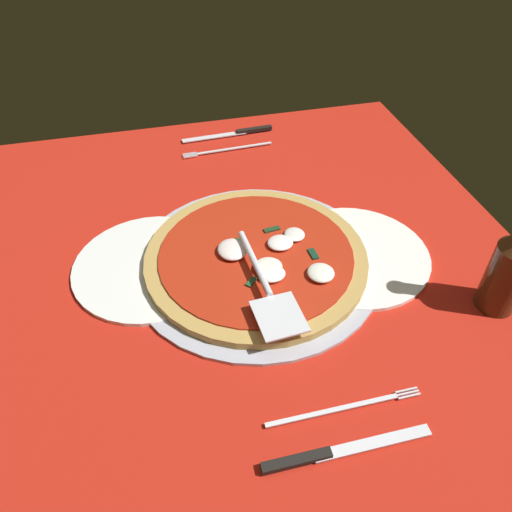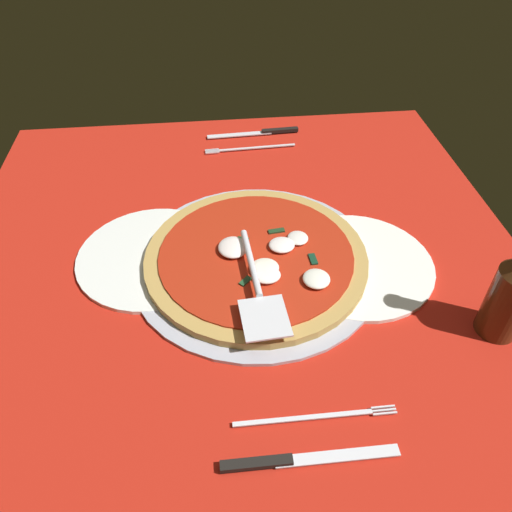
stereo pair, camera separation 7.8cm
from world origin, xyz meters
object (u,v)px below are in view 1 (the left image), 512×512
at_px(place_setting_near, 232,142).
at_px(place_setting_far, 339,432).
at_px(pizza_server, 266,288).
at_px(dinner_plate_right, 151,267).
at_px(dinner_plate_left, 354,255).
at_px(beer_bottle, 511,267).
at_px(pizza, 257,257).

xyz_separation_m(place_setting_near, place_setting_far, (0.02, 0.70, 0.00)).
height_order(pizza_server, place_setting_far, pizza_server).
height_order(dinner_plate_right, place_setting_near, place_setting_near).
xyz_separation_m(dinner_plate_left, place_setting_near, (0.12, -0.41, -0.00)).
xyz_separation_m(dinner_plate_right, beer_bottle, (-0.49, 0.20, 0.07)).
height_order(dinner_plate_right, pizza_server, pizza_server).
distance_m(pizza_server, place_setting_near, 0.49).
bearing_deg(dinner_plate_right, place_setting_near, -119.92).
height_order(dinner_plate_left, place_setting_near, place_setting_near).
xyz_separation_m(place_setting_far, beer_bottle, (-0.30, -0.14, 0.08)).
distance_m(pizza, beer_bottle, 0.37).
xyz_separation_m(dinner_plate_left, beer_bottle, (-0.16, 0.15, 0.07)).
bearing_deg(beer_bottle, pizza_server, -13.35).
bearing_deg(pizza_server, beer_bottle, 72.62).
bearing_deg(place_setting_far, dinner_plate_right, 119.81).
xyz_separation_m(dinner_plate_right, place_setting_far, (-0.19, 0.34, -0.00)).
xyz_separation_m(dinner_plate_left, place_setting_far, (0.14, 0.29, -0.00)).
xyz_separation_m(pizza, place_setting_near, (-0.04, -0.39, -0.01)).
bearing_deg(dinner_plate_left, pizza, -7.41).
height_order(pizza, place_setting_near, pizza).
height_order(dinner_plate_left, place_setting_far, place_setting_far).
distance_m(pizza_server, beer_bottle, 0.34).
bearing_deg(dinner_plate_left, dinner_plate_right, -8.92).
relative_size(dinner_plate_left, place_setting_near, 1.15).
bearing_deg(place_setting_near, pizza, 81.38).
xyz_separation_m(dinner_plate_left, pizza_server, (0.17, 0.07, 0.04)).
distance_m(dinner_plate_left, beer_bottle, 0.23).
bearing_deg(place_setting_far, pizza, 94.60).
distance_m(dinner_plate_right, beer_bottle, 0.53).
relative_size(pizza, place_setting_near, 1.67).
distance_m(dinner_plate_left, place_setting_far, 0.32).
bearing_deg(pizza, dinner_plate_right, -10.34).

